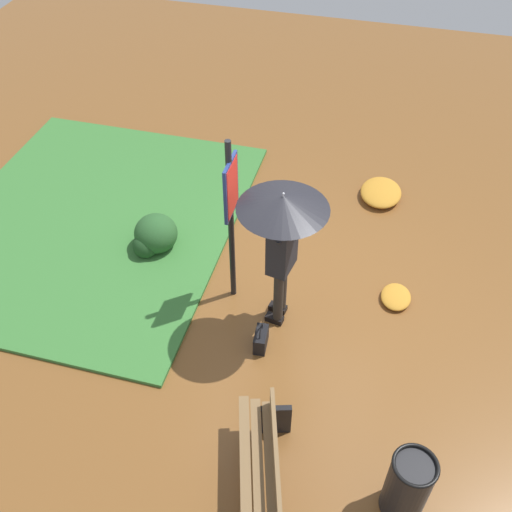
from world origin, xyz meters
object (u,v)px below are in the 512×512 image
(info_sign_post, at_px, (231,206))
(handbag, at_px, (261,339))
(person_with_umbrella, at_px, (282,226))
(park_bench, at_px, (262,470))
(trash_bin, at_px, (408,486))

(info_sign_post, relative_size, handbag, 6.22)
(handbag, bearing_deg, person_with_umbrella, 164.85)
(info_sign_post, relative_size, park_bench, 1.60)
(trash_bin, bearing_deg, person_with_umbrella, -139.40)
(info_sign_post, bearing_deg, person_with_umbrella, 65.13)
(person_with_umbrella, distance_m, info_sign_post, 0.73)
(person_with_umbrella, distance_m, park_bench, 2.42)
(park_bench, bearing_deg, person_with_umbrella, -171.11)
(info_sign_post, xyz_separation_m, park_bench, (2.41, 0.99, -1.04))
(info_sign_post, distance_m, trash_bin, 3.36)
(handbag, xyz_separation_m, park_bench, (1.68, 0.44, 0.28))
(trash_bin, bearing_deg, handbag, -130.34)
(info_sign_post, height_order, handbag, info_sign_post)
(person_with_umbrella, xyz_separation_m, info_sign_post, (-0.30, -0.66, -0.11))
(handbag, height_order, trash_bin, trash_bin)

